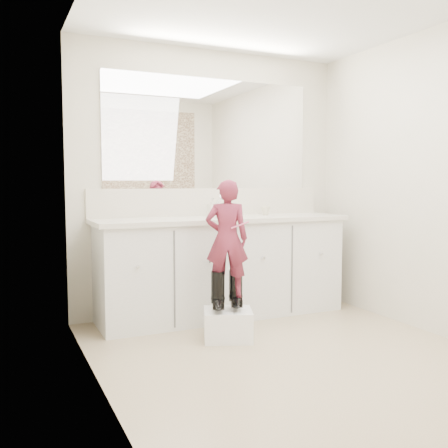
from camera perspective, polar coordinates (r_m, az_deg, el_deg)
name	(u,v)px	position (r m, az deg, el deg)	size (l,w,h in m)	color
floor	(298,359)	(3.53, 8.46, -15.07)	(3.00, 3.00, 0.00)	#988663
wall_back	(210,182)	(4.65, -1.57, 4.84)	(2.60, 2.60, 0.00)	beige
wall_left	(100,182)	(2.82, -13.95, 4.70)	(3.00, 3.00, 0.00)	beige
wall_right	(443,182)	(4.18, 23.79, 4.43)	(3.00, 3.00, 0.00)	beige
vanity_cabinet	(223,269)	(4.47, -0.15, -5.16)	(2.20, 0.55, 0.85)	silver
countertop	(223,219)	(4.40, -0.07, 0.53)	(2.28, 0.58, 0.04)	beige
backsplash	(211,202)	(4.64, -1.49, 2.55)	(2.28, 0.03, 0.25)	beige
mirror	(211,134)	(4.66, -1.52, 10.26)	(2.00, 0.02, 1.00)	white
faucet	(216,210)	(4.54, -0.94, 1.56)	(0.08, 0.08, 0.10)	silver
cup	(265,211)	(4.68, 4.76, 1.53)	(0.09, 0.09, 0.08)	beige
soap_bottle	(212,208)	(4.35, -1.33, 1.87)	(0.08, 0.08, 0.17)	beige
step_stool	(228,325)	(3.87, 0.45, -11.45)	(0.36, 0.30, 0.23)	white
boot_left	(218,291)	(3.79, -0.71, -7.66)	(0.11, 0.20, 0.30)	black
boot_right	(236,289)	(3.85, 1.35, -7.46)	(0.11, 0.20, 0.30)	black
toddler	(227,239)	(3.76, 0.33, -1.69)	(0.32, 0.21, 0.89)	#B03650
toothbrush	(240,225)	(3.70, 1.84, -0.12)	(0.01, 0.01, 0.14)	#E35885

